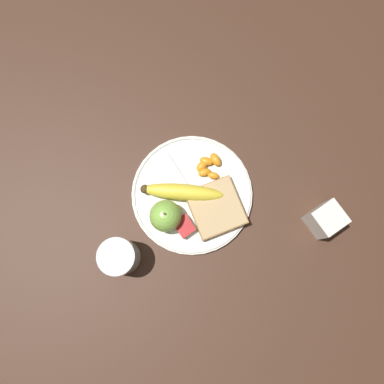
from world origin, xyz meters
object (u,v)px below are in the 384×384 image
(apple, at_px, (165,216))
(banana, at_px, (182,192))
(bread_slice, at_px, (216,208))
(jam_packet, at_px, (184,226))
(condiment_caddy, at_px, (325,219))
(fork, at_px, (187,190))
(juice_glass, at_px, (120,257))
(plate, at_px, (192,194))

(apple, height_order, banana, apple)
(bread_slice, xyz_separation_m, jam_packet, (0.01, 0.08, -0.00))
(condiment_caddy, bearing_deg, jam_packet, 58.52)
(apple, xyz_separation_m, fork, (0.03, -0.07, -0.03))
(juice_glass, bearing_deg, plate, -81.18)
(bread_slice, bearing_deg, jam_packet, 86.18)
(banana, height_order, jam_packet, banana)
(apple, relative_size, jam_packet, 1.80)
(bread_slice, height_order, fork, bread_slice)
(juice_glass, relative_size, apple, 1.13)
(juice_glass, bearing_deg, apple, -81.95)
(fork, height_order, jam_packet, jam_packet)
(bread_slice, height_order, condiment_caddy, condiment_caddy)
(plate, bearing_deg, fork, 23.70)
(juice_glass, bearing_deg, condiment_caddy, -113.75)
(jam_packet, relative_size, condiment_caddy, 0.58)
(banana, relative_size, bread_slice, 1.22)
(plate, distance_m, apple, 0.09)
(bread_slice, distance_m, jam_packet, 0.08)
(apple, bearing_deg, juice_glass, 98.05)
(fork, distance_m, condiment_caddy, 0.31)
(juice_glass, distance_m, condiment_caddy, 0.45)
(bread_slice, distance_m, fork, 0.08)
(fork, bearing_deg, plate, 25.93)
(plate, bearing_deg, juice_glass, 98.82)
(plate, relative_size, banana, 1.65)
(plate, xyz_separation_m, condiment_caddy, (-0.21, -0.21, 0.03))
(condiment_caddy, bearing_deg, banana, 44.75)
(jam_packet, bearing_deg, juice_glass, 82.06)
(juice_glass, xyz_separation_m, bread_slice, (-0.03, -0.23, -0.02))
(plate, xyz_separation_m, bread_slice, (-0.06, -0.02, 0.02))
(apple, xyz_separation_m, bread_slice, (-0.04, -0.10, -0.02))
(plate, distance_m, bread_slice, 0.07)
(plate, relative_size, apple, 3.49)
(apple, bearing_deg, bread_slice, -113.31)
(juice_glass, height_order, banana, juice_glass)
(fork, relative_size, jam_packet, 3.80)
(plate, height_order, fork, fork)
(plate, bearing_deg, condiment_caddy, -136.09)
(juice_glass, bearing_deg, bread_slice, -96.50)
(juice_glass, relative_size, bread_slice, 0.65)
(juice_glass, xyz_separation_m, apple, (0.02, -0.13, 0.01))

